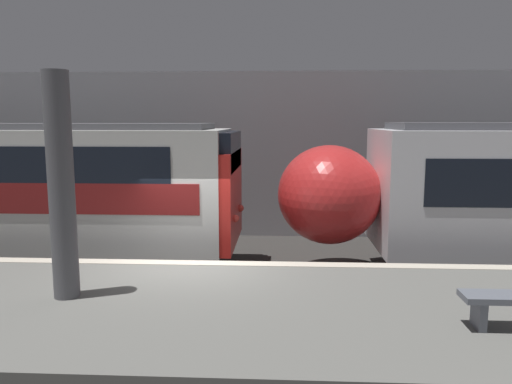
{
  "coord_description": "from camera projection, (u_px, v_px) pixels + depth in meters",
  "views": [
    {
      "loc": [
        1.71,
        -9.02,
        3.72
      ],
      "look_at": [
        1.19,
        1.07,
        2.25
      ],
      "focal_mm": 35.0,
      "sensor_mm": 36.0,
      "label": 1
    }
  ],
  "objects": [
    {
      "name": "support_pillar_near",
      "position": [
        61.0,
        187.0,
        7.25
      ],
      "size": [
        0.38,
        0.38,
        3.33
      ],
      "color": "#56565B",
      "rests_on": "platform"
    },
    {
      "name": "station_rear_barrier",
      "position": [
        228.0,
        155.0,
        15.9
      ],
      "size": [
        50.0,
        0.15,
        5.22
      ],
      "color": "#939399",
      "rests_on": "ground"
    },
    {
      "name": "platform",
      "position": [
        164.0,
        337.0,
        7.35
      ],
      "size": [
        40.0,
        4.26,
        1.1
      ],
      "color": "slate",
      "rests_on": "ground"
    },
    {
      "name": "ground_plane",
      "position": [
        191.0,
        316.0,
        9.54
      ],
      "size": [
        120.0,
        120.0,
        0.0
      ],
      "primitive_type": "plane",
      "color": "#33302D"
    }
  ]
}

